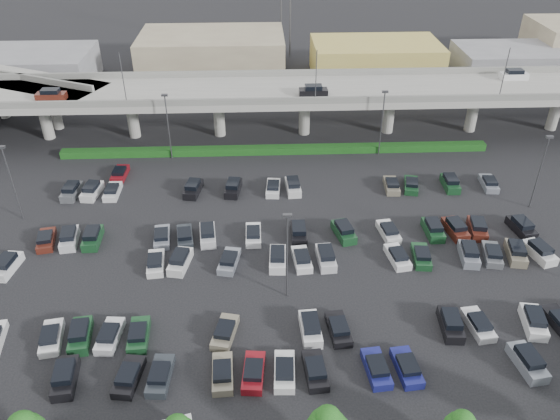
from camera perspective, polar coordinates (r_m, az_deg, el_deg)
name	(u,v)px	position (r m, az deg, el deg)	size (l,w,h in m)	color
ground	(283,250)	(64.48, 0.33, -4.17)	(280.00, 280.00, 0.00)	black
overpass	(273,94)	(89.26, -0.77, 12.01)	(150.00, 13.00, 15.80)	gray
hedge	(276,150)	(85.47, -0.46, 6.31)	(66.00, 1.60, 1.10)	#113B11
parked_cars	(293,264)	(61.29, 1.41, -5.71)	(63.12, 41.57, 1.67)	maroon
light_poles	(247,197)	(62.58, -3.51, 1.41)	(66.90, 48.38, 10.30)	#444448
distant_buildings	(328,56)	(119.41, 5.06, 15.74)	(138.00, 24.00, 9.00)	slate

